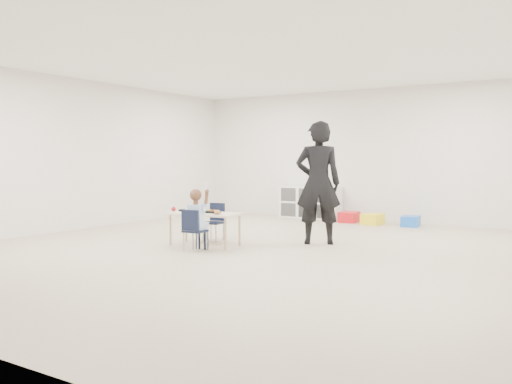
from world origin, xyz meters
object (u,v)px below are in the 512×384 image
Objects in this scene: table at (205,229)px; child at (195,218)px; chair_near at (195,230)px; adult at (318,183)px; cubby_shelf at (310,202)px.

table is 0.56m from child.
chair_near is 2.05m from adult.
table is 0.81× the size of cubby_shelf.
child is 0.67× the size of cubby_shelf.
adult is at bearing 46.94° from child.
cubby_shelf reaches higher than chair_near.
table is 1.89× the size of chair_near.
cubby_shelf is (-0.39, 4.33, 0.10)m from table.
adult is at bearing 46.94° from chair_near.
child is (0.00, 0.00, 0.17)m from chair_near.
cubby_shelf is 3.77m from adult.
chair_near reaches higher than table.
child is at bearing 0.00° from chair_near.
table is at bearing 106.94° from child.
adult reaches higher than child.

